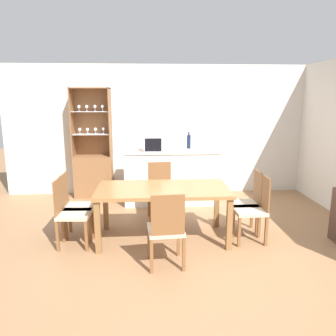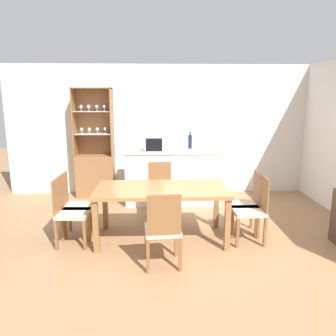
% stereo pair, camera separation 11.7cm
% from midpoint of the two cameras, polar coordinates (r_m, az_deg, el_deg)
% --- Properties ---
extents(ground_plane, '(18.00, 18.00, 0.00)m').
position_cam_midpoint_polar(ground_plane, '(4.40, 3.61, -13.64)').
color(ground_plane, '#936B47').
extents(wall_back, '(6.80, 0.06, 2.55)m').
position_cam_midpoint_polar(wall_back, '(6.61, 1.00, 6.58)').
color(wall_back, silver).
rests_on(wall_back, ground_plane).
extents(kitchen_counter, '(1.73, 0.61, 0.98)m').
position_cam_midpoint_polar(kitchen_counter, '(6.02, 0.11, -1.51)').
color(kitchen_counter, white).
rests_on(kitchen_counter, ground_plane).
extents(display_cabinet, '(0.73, 0.38, 2.10)m').
position_cam_midpoint_polar(display_cabinet, '(6.59, -13.33, 0.25)').
color(display_cabinet, brown).
rests_on(display_cabinet, ground_plane).
extents(dining_table, '(1.77, 0.90, 0.73)m').
position_cam_midpoint_polar(dining_table, '(4.43, -1.66, -4.45)').
color(dining_table, olive).
rests_on(dining_table, ground_plane).
extents(dining_chair_side_right_near, '(0.41, 0.41, 0.90)m').
position_cam_midpoint_polar(dining_chair_side_right_near, '(4.56, 13.84, -6.96)').
color(dining_chair_side_right_near, '#C1B299').
rests_on(dining_chair_side_right_near, ground_plane).
extents(dining_chair_side_right_far, '(0.41, 0.41, 0.90)m').
position_cam_midpoint_polar(dining_chair_side_right_far, '(4.80, 12.90, -5.93)').
color(dining_chair_side_right_far, '#C1B299').
rests_on(dining_chair_side_right_far, ground_plane).
extents(dining_chair_head_far, '(0.43, 0.43, 0.90)m').
position_cam_midpoint_polar(dining_chair_head_far, '(5.22, -1.94, -4.16)').
color(dining_chair_head_far, '#C1B299').
rests_on(dining_chair_head_far, ground_plane).
extents(dining_chair_head_near, '(0.43, 0.43, 0.90)m').
position_cam_midpoint_polar(dining_chair_head_near, '(3.77, -1.22, -10.69)').
color(dining_chair_head_near, '#C1B299').
rests_on(dining_chair_head_near, ground_plane).
extents(dining_chair_side_left_far, '(0.41, 0.41, 0.90)m').
position_cam_midpoint_polar(dining_chair_side_left_far, '(4.74, -16.49, -6.36)').
color(dining_chair_side_left_far, '#C1B299').
rests_on(dining_chair_side_left_far, ground_plane).
extents(dining_chair_side_left_near, '(0.42, 0.42, 0.90)m').
position_cam_midpoint_polar(dining_chair_side_left_near, '(4.49, -17.26, -7.44)').
color(dining_chair_side_left_near, '#C1B299').
rests_on(dining_chair_side_left_near, ground_plane).
extents(microwave, '(0.45, 0.40, 0.27)m').
position_cam_midpoint_polar(microwave, '(5.87, -2.59, 4.31)').
color(microwave, silver).
rests_on(microwave, kitchen_counter).
extents(wine_bottle, '(0.07, 0.07, 0.31)m').
position_cam_midpoint_polar(wine_bottle, '(6.15, 3.09, 4.64)').
color(wine_bottle, '#141E38').
rests_on(wine_bottle, kitchen_counter).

